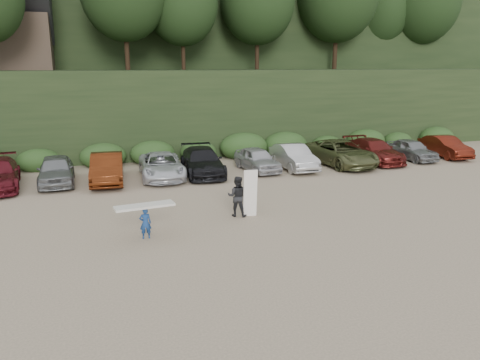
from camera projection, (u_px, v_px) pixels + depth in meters
name	position (u px, v px, depth m)	size (l,w,h in m)	color
ground	(254.00, 230.00, 18.56)	(120.00, 120.00, 0.00)	tan
hillside_backdrop	(135.00, 17.00, 48.92)	(90.00, 41.50, 28.00)	black
parked_cars	(175.00, 164.00, 27.23)	(39.63, 6.20, 1.62)	#9F9FA3
child_surfer	(145.00, 216.00, 17.41)	(2.26, 0.86, 1.32)	navy
adult_surfer	(238.00, 196.00, 20.03)	(1.34, 0.99, 2.08)	black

